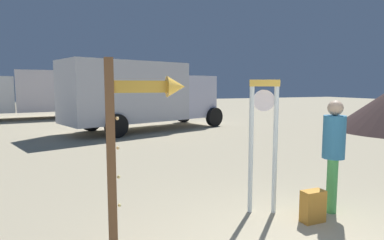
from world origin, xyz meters
The scene contains 6 objects.
standing_clock centered at (0.25, 1.77, 1.23)m, with size 0.44×0.27×2.05m.
arrow_sign centered at (-1.77, 1.37, 1.51)m, with size 0.94×0.27×2.27m.
person_near_clock centered at (1.30, 1.41, 0.97)m, with size 0.33×0.33×1.74m.
backpack centered at (0.72, 1.19, 0.23)m, with size 0.34×0.22×0.47m.
box_truck_near centered at (0.65, 11.56, 1.61)m, with size 7.49×4.56×2.94m.
box_truck_far centered at (-3.52, 18.89, 1.57)m, with size 7.03×3.27×2.82m.
Camera 1 is at (-2.58, -2.29, 1.97)m, focal length 30.08 mm.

